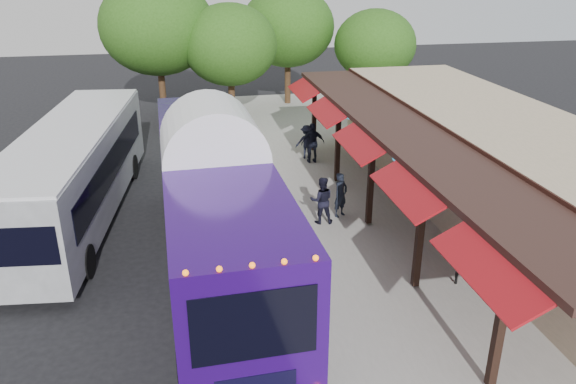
{
  "coord_description": "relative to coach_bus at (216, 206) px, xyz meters",
  "views": [
    {
      "loc": [
        -2.21,
        -12.37,
        8.56
      ],
      "look_at": [
        0.89,
        3.48,
        1.8
      ],
      "focal_mm": 35.0,
      "sensor_mm": 36.0,
      "label": 1
    }
  ],
  "objects": [
    {
      "name": "ground",
      "position": [
        1.45,
        -1.95,
        -2.21
      ],
      "size": [
        90.0,
        90.0,
        0.0
      ],
      "primitive_type": "plane",
      "color": "black",
      "rests_on": "ground"
    },
    {
      "name": "sidewalk",
      "position": [
        6.45,
        2.05,
        -2.13
      ],
      "size": [
        10.0,
        40.0,
        0.15
      ],
      "primitive_type": "cube",
      "color": "#9E9B93",
      "rests_on": "ground"
    },
    {
      "name": "curb",
      "position": [
        1.5,
        2.05,
        -2.13
      ],
      "size": [
        0.2,
        40.0,
        0.16
      ],
      "primitive_type": "cube",
      "color": "gray",
      "rests_on": "ground"
    },
    {
      "name": "station_shelter",
      "position": [
        9.83,
        2.05,
        -0.36
      ],
      "size": [
        8.15,
        20.0,
        3.6
      ],
      "color": "tan",
      "rests_on": "ground"
    },
    {
      "name": "coach_bus",
      "position": [
        0.0,
        0.0,
        0.0
      ],
      "size": [
        3.13,
        12.93,
        4.11
      ],
      "rotation": [
        0.0,
        0.0,
        0.03
      ],
      "color": "#290863",
      "rests_on": "ground"
    },
    {
      "name": "city_bus",
      "position": [
        -4.51,
        4.94,
        -0.4
      ],
      "size": [
        3.92,
        12.4,
        3.28
      ],
      "rotation": [
        0.0,
        0.0,
        -0.11
      ],
      "color": "gray",
      "rests_on": "ground"
    },
    {
      "name": "ped_a",
      "position": [
        4.48,
        2.94,
        -1.26
      ],
      "size": [
        0.69,
        0.63,
        1.58
      ],
      "primitive_type": "imported",
      "rotation": [
        0.0,
        0.0,
        0.57
      ],
      "color": "black",
      "rests_on": "sidewalk"
    },
    {
      "name": "ped_b",
      "position": [
        3.7,
        2.53,
        -1.23
      ],
      "size": [
        0.88,
        0.73,
        1.65
      ],
      "primitive_type": "imported",
      "rotation": [
        0.0,
        0.0,
        3.01
      ],
      "color": "black",
      "rests_on": "sidewalk"
    },
    {
      "name": "ped_c",
      "position": [
        4.83,
        8.58,
        -1.16
      ],
      "size": [
        1.07,
        0.49,
        1.79
      ],
      "primitive_type": "imported",
      "rotation": [
        0.0,
        0.0,
        3.19
      ],
      "color": "black",
      "rests_on": "sidewalk"
    },
    {
      "name": "ped_d",
      "position": [
        4.69,
        9.2,
        -1.29
      ],
      "size": [
        1.06,
        0.7,
        1.53
      ],
      "primitive_type": "imported",
      "rotation": [
        0.0,
        0.0,
        3.01
      ],
      "color": "black",
      "rests_on": "sidewalk"
    },
    {
      "name": "sign_board",
      "position": [
        6.42,
        -2.01,
        -1.3
      ],
      "size": [
        0.17,
        0.5,
        1.12
      ],
      "rotation": [
        0.0,
        0.0,
        -0.24
      ],
      "color": "black",
      "rests_on": "sidewalk"
    },
    {
      "name": "tree_left",
      "position": [
        2.04,
        16.04,
        2.1
      ],
      "size": [
        5.04,
        5.04,
        6.46
      ],
      "color": "#382314",
      "rests_on": "ground"
    },
    {
      "name": "tree_mid",
      "position": [
        5.87,
        19.69,
        2.55
      ],
      "size": [
        5.57,
        5.57,
        7.13
      ],
      "color": "#382314",
      "rests_on": "ground"
    },
    {
      "name": "tree_right",
      "position": [
        10.39,
        16.82,
        1.77
      ],
      "size": [
        4.66,
        4.66,
        5.97
      ],
      "color": "#382314",
      "rests_on": "ground"
    },
    {
      "name": "tree_far",
      "position": [
        -1.68,
        17.32,
        2.99
      ],
      "size": [
        6.09,
        6.09,
        7.8
      ],
      "color": "#382314",
      "rests_on": "ground"
    }
  ]
}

